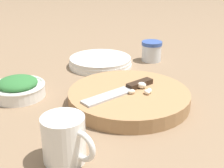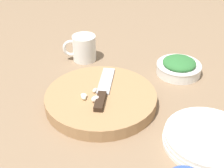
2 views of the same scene
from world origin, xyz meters
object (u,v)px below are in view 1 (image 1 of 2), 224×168
Objects in this scene: cutting_board at (129,97)px; herb_bowl at (18,88)px; plate_stack at (100,62)px; chef_knife at (124,90)px; coffee_mug at (65,139)px; spice_jar at (152,51)px; garlic_cloves at (142,88)px.

herb_bowl is (-0.15, 0.24, 0.01)m from cutting_board.
plate_stack is at bearing -0.42° from herb_bowl.
chef_knife reaches higher than cutting_board.
plate_stack is (0.42, 0.30, -0.03)m from coffee_mug.
plate_stack is (-0.16, 0.10, -0.02)m from spice_jar.
coffee_mug is (-0.10, -0.30, 0.02)m from herb_bowl.
garlic_cloves is 0.60× the size of coffee_mug.
chef_knife is at bearing 134.66° from garlic_cloves.
chef_knife is at bearing -59.49° from herb_bowl.
chef_knife is 1.01× the size of plate_stack.
plate_stack is (0.14, 0.27, -0.03)m from garlic_cloves.
chef_knife is at bearing 13.99° from coffee_mug.
chef_knife is 1.51× the size of herb_bowl.
plate_stack is (0.17, 0.23, -0.02)m from chef_knife.
spice_jar is 0.61m from coffee_mug.
garlic_cloves is 0.95× the size of spice_jar.
herb_bowl is 1.99× the size of spice_jar.
cutting_board is 4.26× the size of spice_jar.
garlic_cloves reaches higher than plate_stack.
chef_knife is 0.28m from herb_bowl.
chef_knife is 0.05m from garlic_cloves.
cutting_board is at bearing -123.66° from plate_stack.
chef_knife is at bearing -126.49° from plate_stack.
herb_bowl is 0.31m from plate_stack.
garlic_cloves is 0.32× the size of plate_stack.
cutting_board is at bearing -155.36° from spice_jar.
herb_bowl is (-0.14, 0.24, -0.01)m from chef_knife.
chef_knife is at bearing 149.99° from cutting_board.
cutting_board is 4.47× the size of garlic_cloves.
spice_jar is 0.63× the size of coffee_mug.
coffee_mug is (-0.26, -0.05, 0.03)m from cutting_board.
coffee_mug is at bearing -144.72° from plate_stack.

